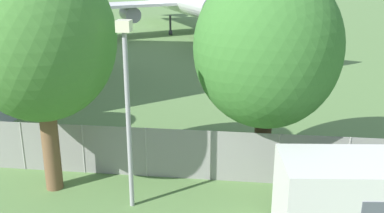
# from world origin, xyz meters

# --- Properties ---
(perimeter_fence) EXTENTS (56.07, 0.07, 2.04)m
(perimeter_fence) POSITION_xyz_m (0.00, 10.98, 1.02)
(perimeter_fence) COLOR gray
(perimeter_fence) RESTS_ON ground
(portable_cabin) EXTENTS (3.96, 2.80, 2.62)m
(portable_cabin) POSITION_xyz_m (6.76, 7.62, 1.31)
(portable_cabin) COLOR silver
(portable_cabin) RESTS_ON ground
(tree_near_hangar) EXTENTS (5.21, 5.21, 8.50)m
(tree_near_hangar) POSITION_xyz_m (-3.22, 9.60, 5.61)
(tree_near_hangar) COLOR brown
(tree_near_hangar) RESTS_ON ground
(tree_behind_benches) EXTENTS (5.44, 5.44, 8.11)m
(tree_behind_benches) POSITION_xyz_m (4.50, 11.67, 5.10)
(tree_behind_benches) COLOR #4C3823
(tree_behind_benches) RESTS_ON ground
(light_mast) EXTENTS (0.44, 0.44, 6.42)m
(light_mast) POSITION_xyz_m (-0.01, 8.72, 4.03)
(light_mast) COLOR #99999E
(light_mast) RESTS_ON ground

